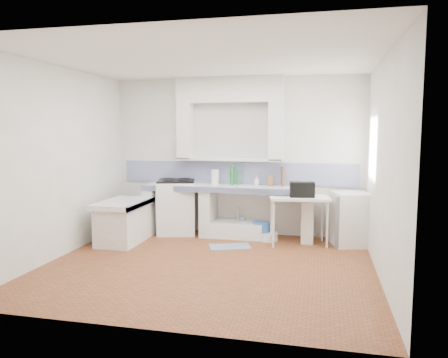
% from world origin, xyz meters
% --- Properties ---
extents(floor, '(4.50, 4.50, 0.00)m').
position_xyz_m(floor, '(0.00, 0.00, 0.00)').
color(floor, brown).
rests_on(floor, ground).
extents(ceiling, '(4.50, 4.50, 0.00)m').
position_xyz_m(ceiling, '(0.00, 0.00, 2.80)').
color(ceiling, white).
rests_on(ceiling, ground).
extents(wall_back, '(4.50, 0.00, 4.50)m').
position_xyz_m(wall_back, '(0.00, 2.00, 1.40)').
color(wall_back, white).
rests_on(wall_back, ground).
extents(wall_front, '(4.50, 0.00, 4.50)m').
position_xyz_m(wall_front, '(0.00, -2.00, 1.40)').
color(wall_front, white).
rests_on(wall_front, ground).
extents(wall_left, '(0.00, 4.50, 4.50)m').
position_xyz_m(wall_left, '(-2.25, 0.00, 1.40)').
color(wall_left, white).
rests_on(wall_left, ground).
extents(wall_right, '(0.00, 4.50, 4.50)m').
position_xyz_m(wall_right, '(2.25, 0.00, 1.40)').
color(wall_right, white).
rests_on(wall_right, ground).
extents(alcove_mass, '(1.90, 0.25, 0.45)m').
position_xyz_m(alcove_mass, '(-0.10, 1.88, 2.58)').
color(alcove_mass, white).
rests_on(alcove_mass, ground).
extents(window_frame, '(0.35, 0.86, 1.06)m').
position_xyz_m(window_frame, '(2.42, 1.20, 1.60)').
color(window_frame, '#3C2713').
rests_on(window_frame, ground).
extents(lace_valance, '(0.01, 0.84, 0.24)m').
position_xyz_m(lace_valance, '(2.28, 1.20, 1.98)').
color(lace_valance, white).
rests_on(lace_valance, ground).
extents(counter_slab, '(3.00, 0.60, 0.08)m').
position_xyz_m(counter_slab, '(-0.10, 1.70, 0.86)').
color(counter_slab, white).
rests_on(counter_slab, ground).
extents(counter_lip, '(3.00, 0.04, 0.10)m').
position_xyz_m(counter_lip, '(-0.10, 1.42, 0.86)').
color(counter_lip, navy).
rests_on(counter_lip, ground).
extents(counter_pier_left, '(0.20, 0.55, 0.82)m').
position_xyz_m(counter_pier_left, '(-1.50, 1.70, 0.41)').
color(counter_pier_left, white).
rests_on(counter_pier_left, ground).
extents(counter_pier_mid, '(0.20, 0.55, 0.82)m').
position_xyz_m(counter_pier_mid, '(-0.45, 1.70, 0.41)').
color(counter_pier_mid, white).
rests_on(counter_pier_mid, ground).
extents(counter_pier_right, '(0.20, 0.55, 0.82)m').
position_xyz_m(counter_pier_right, '(1.30, 1.70, 0.41)').
color(counter_pier_right, white).
rests_on(counter_pier_right, ground).
extents(peninsula_top, '(0.70, 1.10, 0.08)m').
position_xyz_m(peninsula_top, '(-1.70, 0.90, 0.66)').
color(peninsula_top, white).
rests_on(peninsula_top, ground).
extents(peninsula_base, '(0.60, 1.00, 0.62)m').
position_xyz_m(peninsula_base, '(-1.70, 0.90, 0.31)').
color(peninsula_base, white).
rests_on(peninsula_base, ground).
extents(peninsula_lip, '(0.04, 1.10, 0.10)m').
position_xyz_m(peninsula_lip, '(-1.37, 0.90, 0.66)').
color(peninsula_lip, navy).
rests_on(peninsula_lip, ground).
extents(backsplash, '(4.27, 0.03, 0.40)m').
position_xyz_m(backsplash, '(0.00, 1.99, 1.10)').
color(backsplash, navy).
rests_on(backsplash, ground).
extents(stove, '(0.81, 0.79, 0.95)m').
position_xyz_m(stove, '(-1.04, 1.72, 0.47)').
color(stove, white).
rests_on(stove, ground).
extents(sink, '(0.99, 0.54, 0.24)m').
position_xyz_m(sink, '(0.05, 1.71, 0.12)').
color(sink, white).
rests_on(sink, ground).
extents(side_table, '(1.03, 0.69, 0.04)m').
position_xyz_m(side_table, '(1.16, 1.42, 0.40)').
color(side_table, white).
rests_on(side_table, ground).
extents(fridge, '(0.69, 0.69, 0.87)m').
position_xyz_m(fridge, '(1.99, 1.56, 0.43)').
color(fridge, white).
rests_on(fridge, ground).
extents(bucket_red, '(0.32, 0.32, 0.25)m').
position_xyz_m(bucket_red, '(-0.22, 1.67, 0.12)').
color(bucket_red, red).
rests_on(bucket_red, ground).
extents(bucket_orange, '(0.34, 0.34, 0.25)m').
position_xyz_m(bucket_orange, '(0.05, 1.64, 0.13)').
color(bucket_orange, '#F24925').
rests_on(bucket_orange, ground).
extents(bucket_blue, '(0.40, 0.40, 0.29)m').
position_xyz_m(bucket_blue, '(0.51, 1.65, 0.15)').
color(bucket_blue, '#3770C5').
rests_on(bucket_blue, ground).
extents(basin_white, '(0.44, 0.44, 0.13)m').
position_xyz_m(basin_white, '(0.65, 1.56, 0.06)').
color(basin_white, white).
rests_on(basin_white, ground).
extents(water_bottle_a, '(0.09, 0.09, 0.27)m').
position_xyz_m(water_bottle_a, '(0.08, 1.85, 0.13)').
color(water_bottle_a, silver).
rests_on(water_bottle_a, ground).
extents(water_bottle_b, '(0.10, 0.10, 0.33)m').
position_xyz_m(water_bottle_b, '(0.14, 1.85, 0.17)').
color(water_bottle_b, silver).
rests_on(water_bottle_b, ground).
extents(black_bag, '(0.42, 0.28, 0.24)m').
position_xyz_m(black_bag, '(1.21, 1.38, 0.92)').
color(black_bag, black).
rests_on(black_bag, side_table).
extents(green_bottle_a, '(0.10, 0.10, 0.35)m').
position_xyz_m(green_bottle_a, '(-0.05, 1.85, 1.08)').
color(green_bottle_a, '#1D762F').
rests_on(green_bottle_a, counter_slab).
extents(green_bottle_b, '(0.08, 0.08, 0.29)m').
position_xyz_m(green_bottle_b, '(0.07, 1.85, 1.04)').
color(green_bottle_b, '#1D762F').
rests_on(green_bottle_b, counter_slab).
extents(knife_block, '(0.11, 0.10, 0.19)m').
position_xyz_m(knife_block, '(0.64, 1.84, 0.99)').
color(knife_block, '#99623D').
rests_on(knife_block, counter_slab).
extents(cutting_board, '(0.08, 0.24, 0.33)m').
position_xyz_m(cutting_board, '(0.85, 1.85, 1.06)').
color(cutting_board, '#99623D').
rests_on(cutting_board, counter_slab).
extents(paper_towel, '(0.17, 0.17, 0.27)m').
position_xyz_m(paper_towel, '(-0.35, 1.82, 1.03)').
color(paper_towel, white).
rests_on(paper_towel, counter_slab).
extents(soap_bottle, '(0.09, 0.09, 0.18)m').
position_xyz_m(soap_bottle, '(0.40, 1.85, 0.99)').
color(soap_bottle, white).
rests_on(soap_bottle, counter_slab).
extents(rug, '(0.74, 0.58, 0.01)m').
position_xyz_m(rug, '(0.10, 1.00, 0.01)').
color(rug, '#2D4A7E').
rests_on(rug, ground).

